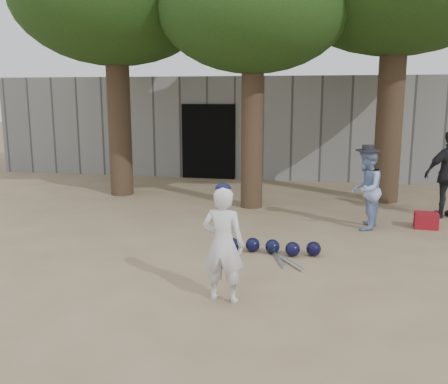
# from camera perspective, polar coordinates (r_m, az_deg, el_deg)

# --- Properties ---
(ground) EXTENTS (70.00, 70.00, 0.00)m
(ground) POSITION_cam_1_polar(r_m,az_deg,el_deg) (7.38, -6.14, -8.56)
(ground) COLOR #937C5E
(ground) RESTS_ON ground
(boy_player) EXTENTS (0.55, 0.40, 1.42)m
(boy_player) POSITION_cam_1_polar(r_m,az_deg,el_deg) (5.99, -0.09, -6.02)
(boy_player) COLOR silver
(boy_player) RESTS_ON ground
(spectator_blue) EXTENTS (0.73, 0.85, 1.50)m
(spectator_blue) POSITION_cam_1_polar(r_m,az_deg,el_deg) (9.57, 15.90, 0.29)
(spectator_blue) COLOR #869ECF
(spectator_blue) RESTS_ON ground
(red_bag) EXTENTS (0.44, 0.35, 0.30)m
(red_bag) POSITION_cam_1_polar(r_m,az_deg,el_deg) (10.11, 22.09, -3.03)
(red_bag) COLOR maroon
(red_bag) RESTS_ON ground
(back_building) EXTENTS (16.00, 5.24, 3.00)m
(back_building) POSITION_cam_1_polar(r_m,az_deg,el_deg) (17.12, 4.05, 7.79)
(back_building) COLOR gray
(back_building) RESTS_ON ground
(helmet_row) EXTENTS (1.51, 0.34, 0.23)m
(helmet_row) POSITION_cam_1_polar(r_m,az_deg,el_deg) (7.94, 5.55, -6.25)
(helmet_row) COLOR black
(helmet_row) RESTS_ON ground
(bat_pile) EXTENTS (0.54, 0.79, 0.06)m
(bat_pile) POSITION_cam_1_polar(r_m,az_deg,el_deg) (7.57, 6.93, -7.83)
(bat_pile) COLOR silver
(bat_pile) RESTS_ON ground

